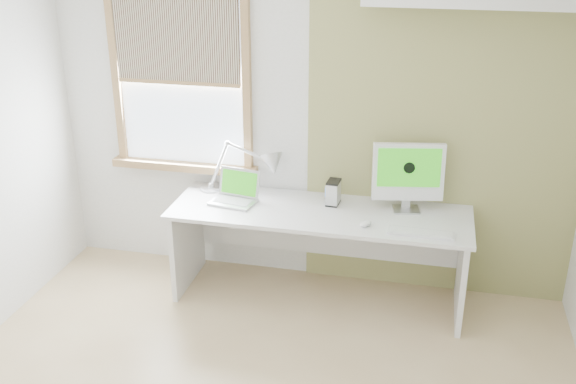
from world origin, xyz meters
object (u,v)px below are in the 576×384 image
(desk, at_px, (321,231))
(imac, at_px, (408,173))
(desk_lamp, at_px, (261,167))
(laptop, at_px, (236,194))
(external_drive, at_px, (333,192))

(desk, relative_size, imac, 4.22)
(desk_lamp, height_order, imac, imac)
(laptop, bearing_deg, imac, 5.80)
(desk, relative_size, laptop, 6.00)
(desk, bearing_deg, external_drive, 49.12)
(external_drive, bearing_deg, desk, -130.88)
(laptop, distance_m, external_drive, 0.74)
(external_drive, xyz_separation_m, imac, (0.54, 0.02, 0.19))
(desk_lamp, distance_m, imac, 1.12)
(external_drive, bearing_deg, laptop, -171.72)
(desk_lamp, relative_size, laptop, 2.00)
(desk, bearing_deg, desk_lamp, 160.53)
(external_drive, height_order, imac, imac)
(desk, bearing_deg, laptop, -178.43)
(laptop, relative_size, external_drive, 1.97)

